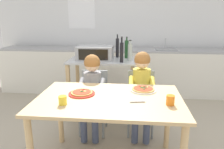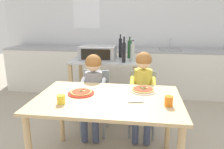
{
  "view_description": "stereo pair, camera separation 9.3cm",
  "coord_description": "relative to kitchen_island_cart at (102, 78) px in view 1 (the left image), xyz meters",
  "views": [
    {
      "loc": [
        0.22,
        -1.95,
        1.53
      ],
      "look_at": [
        0.0,
        0.3,
        0.91
      ],
      "focal_mm": 34.99,
      "sensor_mm": 36.0,
      "label": 1
    },
    {
      "loc": [
        0.31,
        -1.94,
        1.53
      ],
      "look_at": [
        0.0,
        0.3,
        0.91
      ],
      "focal_mm": 34.99,
      "sensor_mm": 36.0,
      "label": 2
    }
  ],
  "objects": [
    {
      "name": "kitchen_counter",
      "position": [
        0.24,
        1.07,
        -0.15
      ],
      "size": [
        4.83,
        0.6,
        1.08
      ],
      "color": "silver",
      "rests_on": "ground"
    },
    {
      "name": "serving_spoon",
      "position": [
        0.51,
        -1.32,
        0.18
      ],
      "size": [
        0.14,
        0.04,
        0.01
      ],
      "primitive_type": "cylinder",
      "rotation": [
        0.0,
        1.57,
        0.17
      ],
      "color": "#B7BABF",
      "rests_on": "dining_table"
    },
    {
      "name": "bottle_slim_sauce",
      "position": [
        0.36,
        0.16,
        0.43
      ],
      "size": [
        0.06,
        0.06,
        0.33
      ],
      "color": "#1E4723",
      "rests_on": "kitchen_island_cart"
    },
    {
      "name": "kitchen_island_cart",
      "position": [
        0.0,
        0.0,
        0.0
      ],
      "size": [
        0.99,
        0.61,
        0.88
      ],
      "color": "#B7BABF",
      "rests_on": "ground"
    },
    {
      "name": "child_in_yellow_shirt",
      "position": [
        0.57,
        -0.59,
        0.11
      ],
      "size": [
        0.32,
        0.42,
        1.08
      ],
      "color": "#424C6B",
      "rests_on": "ground"
    },
    {
      "name": "child_in_grey_shirt",
      "position": [
        -0.04,
        -0.63,
        0.1
      ],
      "size": [
        0.32,
        0.42,
        1.04
      ],
      "color": "#424C6B",
      "rests_on": "ground"
    },
    {
      "name": "pizza_plate_white",
      "position": [
        0.57,
        -0.99,
        0.18
      ],
      "size": [
        0.27,
        0.27,
        0.03
      ],
      "color": "white",
      "rests_on": "dining_table"
    },
    {
      "name": "bottle_squat_spirits",
      "position": [
        0.3,
        -0.17,
        0.44
      ],
      "size": [
        0.05,
        0.05,
        0.36
      ],
      "color": "black",
      "rests_on": "kitchen_island_cart"
    },
    {
      "name": "pizza_plate_red_rimmed",
      "position": [
        -0.04,
        -1.16,
        0.18
      ],
      "size": [
        0.26,
        0.26,
        0.03
      ],
      "color": "red",
      "rests_on": "dining_table"
    },
    {
      "name": "dining_chair_right",
      "position": [
        0.57,
        -0.47,
        -0.11
      ],
      "size": [
        0.36,
        0.36,
        0.81
      ],
      "color": "gray",
      "rests_on": "ground"
    },
    {
      "name": "dining_table",
      "position": [
        0.24,
        -1.23,
        0.07
      ],
      "size": [
        1.39,
        0.9,
        0.76
      ],
      "color": "tan",
      "rests_on": "ground"
    },
    {
      "name": "toaster_oven",
      "position": [
        -0.1,
        0.0,
        0.39
      ],
      "size": [
        0.53,
        0.35,
        0.2
      ],
      "color": "#999BA0",
      "rests_on": "kitchen_island_cart"
    },
    {
      "name": "bottle_clear_vinegar",
      "position": [
        0.42,
        -0.06,
        0.42
      ],
      "size": [
        0.07,
        0.07,
        0.3
      ],
      "color": "#ADB7B2",
      "rests_on": "kitchen_island_cart"
    },
    {
      "name": "drinking_cup_orange",
      "position": [
        0.8,
        -1.35,
        0.21
      ],
      "size": [
        0.07,
        0.07,
        0.09
      ],
      "primitive_type": "cylinder",
      "color": "orange",
      "rests_on": "dining_table"
    },
    {
      "name": "back_wall_tiled",
      "position": [
        0.24,
        1.48,
        0.76
      ],
      "size": [
        5.37,
        0.14,
        2.7
      ],
      "color": "silver",
      "rests_on": "ground"
    },
    {
      "name": "bottle_dark_olive_oil",
      "position": [
        0.21,
        0.21,
        0.45
      ],
      "size": [
        0.05,
        0.05,
        0.36
      ],
      "color": "black",
      "rests_on": "kitchen_island_cart"
    },
    {
      "name": "ground_plane",
      "position": [
        0.24,
        -0.17,
        -0.59
      ],
      "size": [
        10.73,
        10.73,
        0.0
      ],
      "primitive_type": "plane",
      "color": "#A89E8C"
    },
    {
      "name": "dining_chair_left",
      "position": [
        -0.04,
        -0.52,
        -0.11
      ],
      "size": [
        0.36,
        0.36,
        0.81
      ],
      "color": "gray",
      "rests_on": "ground"
    },
    {
      "name": "drinking_cup_yellow",
      "position": [
        -0.15,
        -1.43,
        0.21
      ],
      "size": [
        0.07,
        0.07,
        0.08
      ],
      "primitive_type": "cylinder",
      "color": "yellow",
      "rests_on": "dining_table"
    }
  ]
}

